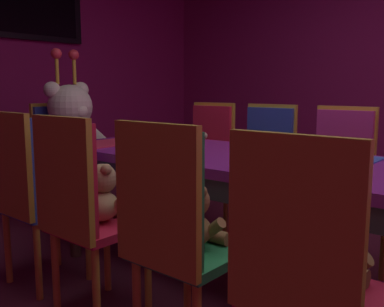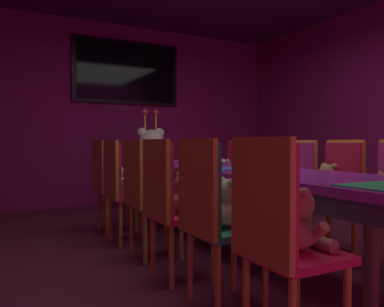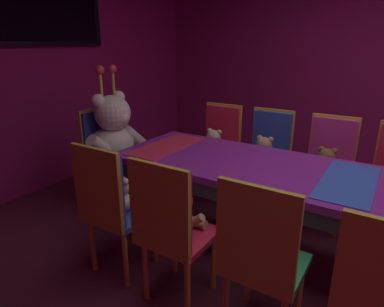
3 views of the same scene
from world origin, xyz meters
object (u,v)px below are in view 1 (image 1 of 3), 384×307
at_px(teddy_right_5, 197,153).
at_px(banquet_table, 327,182).
at_px(teddy_left_2, 323,252).
at_px(chair_right_3, 340,165).
at_px(teddy_right_3, 331,170).
at_px(chair_left_2, 303,262).
at_px(teddy_left_3, 194,220).
at_px(chair_left_5, 24,184).
at_px(chair_left_3, 171,223).
at_px(chair_left_4, 78,200).
at_px(king_teddy_bear, 72,132).
at_px(chair_right_5, 208,150).
at_px(teddy_left_5, 48,184).
at_px(throne_chair, 60,151).
at_px(teddy_left_4, 103,196).
at_px(teddy_right_4, 255,160).
at_px(chair_right_4, 266,156).

bearing_deg(teddy_right_5, banquet_table, 63.77).
bearing_deg(teddy_left_2, chair_right_3, 19.65).
bearing_deg(teddy_right_3, chair_left_2, 19.65).
relative_size(teddy_left_3, chair_left_5, 0.29).
bearing_deg(chair_left_3, teddy_left_3, 0.00).
xyz_separation_m(chair_left_4, king_teddy_bear, (0.84, 1.26, 0.16)).
relative_size(chair_right_5, king_teddy_bear, 1.04).
relative_size(chair_left_2, chair_left_4, 1.00).
bearing_deg(teddy_left_3, teddy_left_5, 90.28).
bearing_deg(chair_left_2, throne_chair, 71.49).
bearing_deg(teddy_left_4, teddy_right_3, -22.37).
bearing_deg(chair_left_5, teddy_right_4, -18.72).
relative_size(teddy_left_2, chair_right_4, 0.31).
xyz_separation_m(teddy_right_3, teddy_right_4, (-0.00, 0.57, 0.01)).
bearing_deg(chair_left_4, king_teddy_bear, 56.11).
distance_m(chair_left_4, teddy_left_5, 0.53).
xyz_separation_m(chair_left_5, chair_right_4, (1.66, -0.51, 0.00)).
bearing_deg(chair_right_4, teddy_right_4, -0.00).
xyz_separation_m(teddy_left_3, teddy_right_5, (1.36, 1.10, 0.01)).
distance_m(teddy_left_3, teddy_right_5, 1.75).
distance_m(chair_left_3, king_teddy_bear, 2.00).
xyz_separation_m(chair_left_3, chair_right_4, (1.65, 0.56, 0.00)).
xyz_separation_m(chair_left_5, throne_chair, (0.83, 0.92, 0.00)).
bearing_deg(chair_right_4, teddy_right_5, -74.33).
xyz_separation_m(chair_left_3, teddy_left_4, (0.12, 0.56, -0.01)).
bearing_deg(chair_left_4, teddy_left_3, -73.81).
distance_m(chair_left_5, chair_right_4, 1.74).
bearing_deg(teddy_left_2, teddy_left_3, 87.05).
distance_m(teddy_left_2, chair_left_5, 1.64).
bearing_deg(throne_chair, chair_left_4, -30.57).
xyz_separation_m(banquet_table, chair_left_4, (-0.84, 0.84, -0.06)).
height_order(chair_left_4, chair_right_3, same).
distance_m(chair_left_2, teddy_left_2, 0.14).
relative_size(chair_left_3, teddy_left_4, 3.16).
bearing_deg(teddy_left_2, chair_left_3, 101.46).
relative_size(banquet_table, chair_left_2, 3.50).
xyz_separation_m(teddy_left_3, king_teddy_bear, (0.68, 1.82, 0.19)).
xyz_separation_m(chair_left_2, throne_chair, (0.85, 2.55, 0.00)).
bearing_deg(king_teddy_bear, banquet_table, -0.00).
relative_size(chair_right_5, teddy_right_5, 3.13).
bearing_deg(chair_left_3, throne_chair, 67.53).
distance_m(teddy_left_3, teddy_right_4, 1.48).
height_order(chair_left_3, chair_right_4, same).
xyz_separation_m(banquet_table, chair_left_5, (-0.83, 1.34, -0.06)).
xyz_separation_m(chair_left_2, chair_right_3, (1.69, 0.55, 0.00)).
distance_m(chair_right_5, king_teddy_bear, 1.10).
xyz_separation_m(banquet_table, teddy_left_5, (-0.69, 1.34, -0.09)).
xyz_separation_m(teddy_left_4, throne_chair, (0.70, 1.43, 0.01)).
bearing_deg(teddy_right_4, teddy_right_5, -89.19).
height_order(teddy_left_2, teddy_left_4, teddy_left_4).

